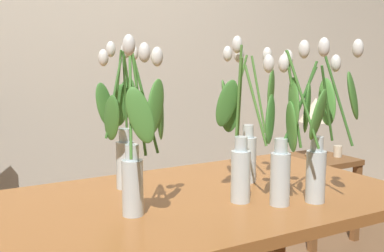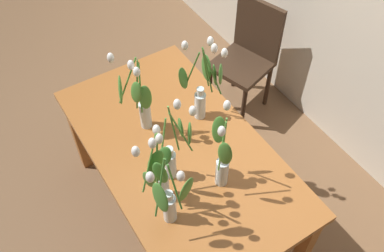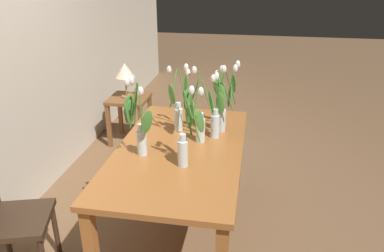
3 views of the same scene
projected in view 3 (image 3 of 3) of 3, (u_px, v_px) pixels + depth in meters
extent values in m
plane|color=brown|center=(181.00, 230.00, 2.99)|extent=(18.00, 18.00, 0.00)
cube|color=#A3602D|center=(180.00, 150.00, 2.70)|extent=(1.60, 0.90, 0.04)
cube|color=#A3602D|center=(238.00, 153.00, 3.46)|extent=(0.07, 0.07, 0.70)
cube|color=#A3602D|center=(156.00, 146.00, 3.58)|extent=(0.07, 0.07, 0.70)
cylinder|color=silver|center=(215.00, 126.00, 2.83)|extent=(0.07, 0.07, 0.18)
cylinder|color=silver|center=(215.00, 112.00, 2.78)|extent=(0.04, 0.04, 0.05)
cylinder|color=silver|center=(215.00, 130.00, 2.84)|extent=(0.06, 0.06, 0.11)
cylinder|color=#478433|center=(220.00, 91.00, 2.73)|extent=(0.05, 0.05, 0.32)
ellipsoid|color=white|center=(224.00, 69.00, 2.68)|extent=(0.04, 0.04, 0.06)
ellipsoid|color=#4C8E38|center=(222.00, 93.00, 2.79)|extent=(0.07, 0.08, 0.18)
cylinder|color=#478433|center=(226.00, 91.00, 2.73)|extent=(0.05, 0.12, 0.31)
ellipsoid|color=white|center=(235.00, 69.00, 2.67)|extent=(0.04, 0.04, 0.06)
ellipsoid|color=#4C8E38|center=(230.00, 96.00, 2.78)|extent=(0.11, 0.06, 0.18)
cylinder|color=silver|center=(183.00, 154.00, 2.42)|extent=(0.07, 0.07, 0.18)
cylinder|color=silver|center=(183.00, 138.00, 2.38)|extent=(0.04, 0.04, 0.05)
cylinder|color=silver|center=(183.00, 158.00, 2.43)|extent=(0.06, 0.06, 0.11)
cylinder|color=#478433|center=(192.00, 116.00, 2.27)|extent=(0.06, 0.12, 0.32)
ellipsoid|color=white|center=(201.00, 92.00, 2.17)|extent=(0.04, 0.04, 0.06)
ellipsoid|color=#4C8E38|center=(200.00, 121.00, 2.28)|extent=(0.11, 0.07, 0.18)
cylinder|color=#478433|center=(188.00, 114.00, 2.35)|extent=(0.07, 0.05, 0.30)
ellipsoid|color=white|center=(192.00, 90.00, 2.31)|extent=(0.04, 0.04, 0.06)
ellipsoid|color=#4C8E38|center=(189.00, 115.00, 2.40)|extent=(0.06, 0.08, 0.17)
cylinder|color=#478433|center=(188.00, 115.00, 2.32)|extent=(0.03, 0.05, 0.31)
ellipsoid|color=white|center=(192.00, 91.00, 2.26)|extent=(0.04, 0.04, 0.06)
ellipsoid|color=#4C8E38|center=(193.00, 113.00, 2.36)|extent=(0.11, 0.06, 0.18)
cylinder|color=silver|center=(142.00, 143.00, 2.57)|extent=(0.07, 0.07, 0.18)
cylinder|color=silver|center=(141.00, 128.00, 2.52)|extent=(0.04, 0.04, 0.05)
cylinder|color=silver|center=(142.00, 147.00, 2.58)|extent=(0.06, 0.06, 0.11)
cylinder|color=#3D752D|center=(135.00, 104.00, 2.51)|extent=(0.08, 0.09, 0.29)
ellipsoid|color=white|center=(129.00, 80.00, 2.49)|extent=(0.04, 0.04, 0.06)
ellipsoid|color=#427F33|center=(129.00, 106.00, 2.53)|extent=(0.08, 0.09, 0.18)
cylinder|color=#3D752D|center=(134.00, 106.00, 2.45)|extent=(0.03, 0.07, 0.32)
ellipsoid|color=white|center=(127.00, 82.00, 2.39)|extent=(0.04, 0.04, 0.06)
ellipsoid|color=#427F33|center=(127.00, 114.00, 2.44)|extent=(0.10, 0.05, 0.18)
cylinder|color=#3D752D|center=(136.00, 105.00, 2.48)|extent=(0.04, 0.06, 0.32)
ellipsoid|color=white|center=(132.00, 81.00, 2.44)|extent=(0.04, 0.04, 0.06)
ellipsoid|color=#427F33|center=(129.00, 112.00, 2.51)|extent=(0.08, 0.08, 0.18)
cylinder|color=#3D752D|center=(141.00, 111.00, 2.41)|extent=(0.09, 0.05, 0.28)
ellipsoid|color=white|center=(141.00, 91.00, 2.31)|extent=(0.04, 0.04, 0.06)
ellipsoid|color=#427F33|center=(147.00, 122.00, 2.41)|extent=(0.05, 0.11, 0.18)
cylinder|color=silver|center=(200.00, 130.00, 2.76)|extent=(0.07, 0.07, 0.18)
cylinder|color=silver|center=(201.00, 116.00, 2.71)|extent=(0.04, 0.04, 0.05)
cylinder|color=silver|center=(200.00, 134.00, 2.77)|extent=(0.06, 0.06, 0.11)
cylinder|color=#56933D|center=(197.00, 94.00, 2.66)|extent=(0.02, 0.05, 0.34)
ellipsoid|color=white|center=(194.00, 70.00, 2.60)|extent=(0.04, 0.04, 0.06)
ellipsoid|color=#427F33|center=(190.00, 99.00, 2.66)|extent=(0.11, 0.06, 0.18)
cylinder|color=#56933D|center=(207.00, 98.00, 2.67)|extent=(0.05, 0.08, 0.27)
ellipsoid|color=white|center=(213.00, 78.00, 2.63)|extent=(0.04, 0.04, 0.06)
ellipsoid|color=#427F33|center=(211.00, 102.00, 2.73)|extent=(0.11, 0.08, 0.18)
cylinder|color=#56933D|center=(194.00, 95.00, 2.69)|extent=(0.06, 0.10, 0.29)
ellipsoid|color=white|center=(188.00, 73.00, 2.66)|extent=(0.04, 0.04, 0.06)
ellipsoid|color=#427F33|center=(187.00, 100.00, 2.71)|extent=(0.08, 0.06, 0.18)
cylinder|color=silver|center=(178.00, 119.00, 2.95)|extent=(0.07, 0.07, 0.18)
cylinder|color=silver|center=(178.00, 106.00, 2.91)|extent=(0.04, 0.04, 0.05)
cylinder|color=silver|center=(178.00, 123.00, 2.97)|extent=(0.06, 0.06, 0.11)
cylinder|color=#56933D|center=(183.00, 87.00, 2.86)|extent=(0.04, 0.06, 0.30)
ellipsoid|color=white|center=(186.00, 67.00, 2.82)|extent=(0.04, 0.04, 0.06)
ellipsoid|color=#4C8E38|center=(186.00, 84.00, 2.90)|extent=(0.07, 0.07, 0.17)
cylinder|color=#56933D|center=(173.00, 89.00, 2.82)|extent=(0.07, 0.05, 0.30)
ellipsoid|color=white|center=(169.00, 70.00, 2.73)|extent=(0.04, 0.04, 0.06)
ellipsoid|color=#4C8E38|center=(172.00, 94.00, 2.78)|extent=(0.08, 0.08, 0.17)
cylinder|color=silver|center=(221.00, 120.00, 2.94)|extent=(0.07, 0.07, 0.18)
cylinder|color=silver|center=(222.00, 107.00, 2.89)|extent=(0.04, 0.04, 0.05)
cylinder|color=silver|center=(221.00, 124.00, 2.95)|extent=(0.06, 0.06, 0.11)
cylinder|color=#3D752D|center=(230.00, 86.00, 2.85)|extent=(0.06, 0.10, 0.31)
ellipsoid|color=white|center=(238.00, 64.00, 2.80)|extent=(0.04, 0.04, 0.06)
ellipsoid|color=#4C8E38|center=(234.00, 83.00, 2.88)|extent=(0.12, 0.05, 0.18)
cylinder|color=#3D752D|center=(219.00, 93.00, 2.78)|extent=(0.12, 0.04, 0.26)
ellipsoid|color=white|center=(217.00, 77.00, 2.67)|extent=(0.04, 0.04, 0.06)
ellipsoid|color=#4C8E38|center=(220.00, 103.00, 2.76)|extent=(0.05, 0.08, 0.17)
cylinder|color=#3D752D|center=(219.00, 91.00, 2.78)|extent=(0.11, 0.04, 0.28)
ellipsoid|color=white|center=(217.00, 74.00, 2.68)|extent=(0.04, 0.04, 0.06)
ellipsoid|color=#4C8E38|center=(221.00, 93.00, 2.73)|extent=(0.05, 0.11, 0.18)
cylinder|color=#3D752D|center=(222.00, 88.00, 2.88)|extent=(0.09, 0.02, 0.27)
ellipsoid|color=white|center=(222.00, 69.00, 2.87)|extent=(0.04, 0.04, 0.06)
ellipsoid|color=#4C8E38|center=(218.00, 86.00, 2.92)|extent=(0.05, 0.11, 0.18)
cube|color=#382619|center=(18.00, 220.00, 2.40)|extent=(0.50, 0.50, 0.04)
cylinder|color=#382619|center=(56.00, 230.00, 2.66)|extent=(0.04, 0.04, 0.43)
cylinder|color=#382619|center=(6.00, 234.00, 2.62)|extent=(0.04, 0.04, 0.43)
cube|color=brown|center=(129.00, 99.00, 4.29)|extent=(0.44, 0.44, 0.04)
cube|color=brown|center=(141.00, 128.00, 4.20)|extent=(0.04, 0.04, 0.51)
cube|color=brown|center=(150.00, 116.00, 4.54)|extent=(0.04, 0.04, 0.51)
cube|color=brown|center=(109.00, 126.00, 4.26)|extent=(0.04, 0.04, 0.51)
cube|color=brown|center=(120.00, 114.00, 4.60)|extent=(0.04, 0.04, 0.51)
cylinder|color=olive|center=(127.00, 96.00, 4.28)|extent=(0.12, 0.12, 0.02)
cylinder|color=olive|center=(126.00, 87.00, 4.24)|extent=(0.02, 0.02, 0.22)
cone|color=beige|center=(125.00, 70.00, 4.16)|extent=(0.22, 0.22, 0.16)
cylinder|color=beige|center=(137.00, 91.00, 4.38)|extent=(0.06, 0.06, 0.07)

